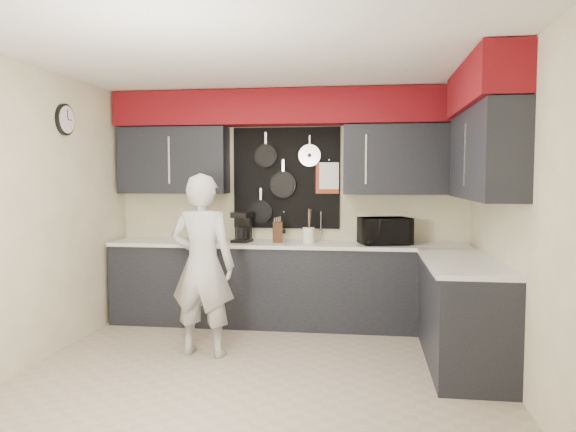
# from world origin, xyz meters

# --- Properties ---
(ground) EXTENTS (4.00, 4.00, 0.00)m
(ground) POSITION_xyz_m (0.00, 0.00, 0.00)
(ground) COLOR #B4A28C
(ground) RESTS_ON ground
(back_wall_assembly) EXTENTS (4.00, 0.36, 2.60)m
(back_wall_assembly) POSITION_xyz_m (0.01, 1.60, 2.01)
(back_wall_assembly) COLOR beige
(back_wall_assembly) RESTS_ON ground
(right_wall_assembly) EXTENTS (0.36, 3.50, 2.60)m
(right_wall_assembly) POSITION_xyz_m (1.85, 0.26, 1.94)
(right_wall_assembly) COLOR beige
(right_wall_assembly) RESTS_ON ground
(left_wall_assembly) EXTENTS (0.05, 3.50, 2.60)m
(left_wall_assembly) POSITION_xyz_m (-1.99, 0.02, 1.33)
(left_wall_assembly) COLOR beige
(left_wall_assembly) RESTS_ON ground
(base_cabinets) EXTENTS (3.95, 2.20, 0.92)m
(base_cabinets) POSITION_xyz_m (0.49, 1.13, 0.46)
(base_cabinets) COLOR black
(base_cabinets) RESTS_ON ground
(microwave) EXTENTS (0.60, 0.49, 0.29)m
(microwave) POSITION_xyz_m (1.05, 1.40, 1.06)
(microwave) COLOR black
(microwave) RESTS_ON base_cabinets
(knife_block) EXTENTS (0.12, 0.12, 0.22)m
(knife_block) POSITION_xyz_m (-0.10, 1.40, 1.03)
(knife_block) COLOR #341E10
(knife_block) RESTS_ON base_cabinets
(utensil_crock) EXTENTS (0.13, 0.13, 0.17)m
(utensil_crock) POSITION_xyz_m (0.24, 1.43, 1.00)
(utensil_crock) COLOR white
(utensil_crock) RESTS_ON base_cabinets
(coffee_maker) EXTENTS (0.22, 0.25, 0.33)m
(coffee_maker) POSITION_xyz_m (-0.50, 1.42, 1.09)
(coffee_maker) COLOR black
(coffee_maker) RESTS_ON base_cabinets
(person) EXTENTS (0.64, 0.46, 1.67)m
(person) POSITION_xyz_m (-0.62, 0.29, 0.83)
(person) COLOR #BBBCB9
(person) RESTS_ON ground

